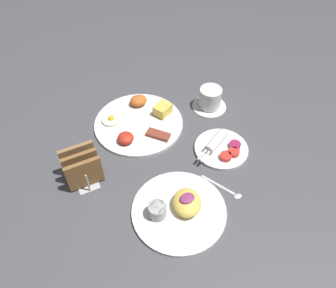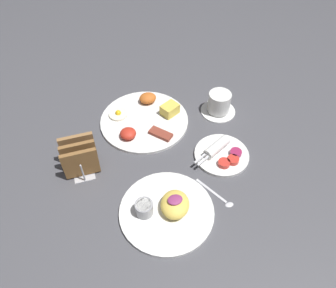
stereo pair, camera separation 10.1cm
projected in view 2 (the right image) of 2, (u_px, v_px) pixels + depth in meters
ground_plane at (164, 167)px, 0.99m from camera, size 3.00×3.00×0.00m
plate_breakfast at (145, 119)px, 1.11m from camera, size 0.30×0.30×0.05m
plate_condiments at (222, 154)px, 1.01m from camera, size 0.18×0.17×0.04m
plate_foreground at (167, 209)px, 0.87m from camera, size 0.26×0.26×0.06m
toast_rack at (80, 157)px, 0.95m from camera, size 0.10×0.12×0.10m
coffee_cup at (219, 104)px, 1.12m from camera, size 0.12×0.12×0.08m
teaspoon at (220, 197)px, 0.91m from camera, size 0.07×0.12×0.01m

